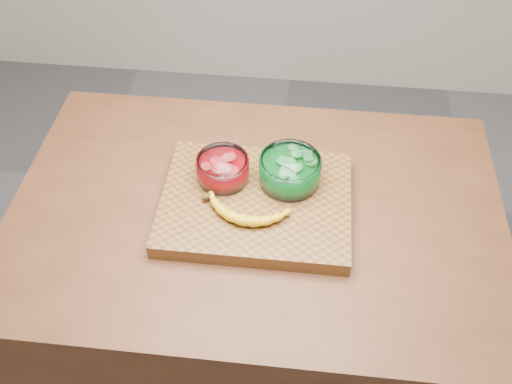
# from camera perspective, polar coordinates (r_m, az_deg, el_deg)

# --- Properties ---
(ground) EXTENTS (3.50, 3.50, 0.00)m
(ground) POSITION_cam_1_polar(r_m,az_deg,el_deg) (2.15, 0.00, -17.57)
(ground) COLOR #5D5D61
(ground) RESTS_ON ground
(counter) EXTENTS (1.20, 0.80, 0.90)m
(counter) POSITION_cam_1_polar(r_m,az_deg,el_deg) (1.75, 0.00, -11.35)
(counter) COLOR #522D18
(counter) RESTS_ON ground
(cutting_board) EXTENTS (0.45, 0.35, 0.04)m
(cutting_board) POSITION_cam_1_polar(r_m,az_deg,el_deg) (1.37, 0.00, -1.13)
(cutting_board) COLOR brown
(cutting_board) RESTS_ON counter
(bowl_red) EXTENTS (0.13, 0.13, 0.06)m
(bowl_red) POSITION_cam_1_polar(r_m,az_deg,el_deg) (1.38, -3.34, 2.33)
(bowl_red) COLOR white
(bowl_red) RESTS_ON cutting_board
(bowl_green) EXTENTS (0.15, 0.15, 0.07)m
(bowl_green) POSITION_cam_1_polar(r_m,az_deg,el_deg) (1.37, 3.39, 2.16)
(bowl_green) COLOR white
(bowl_green) RESTS_ON cutting_board
(banana) EXTENTS (0.23, 0.12, 0.03)m
(banana) POSITION_cam_1_polar(r_m,az_deg,el_deg) (1.31, -0.85, -1.77)
(banana) COLOR gold
(banana) RESTS_ON cutting_board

